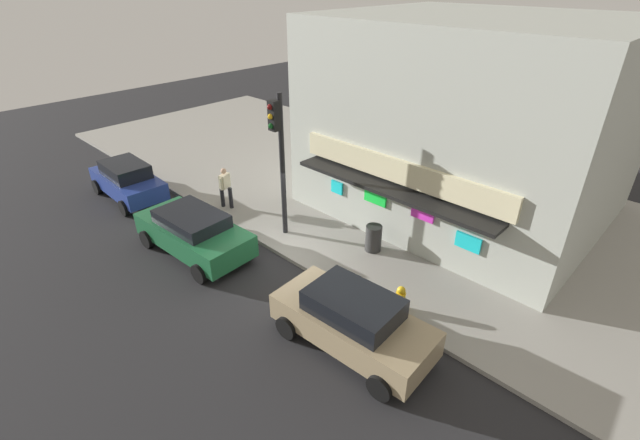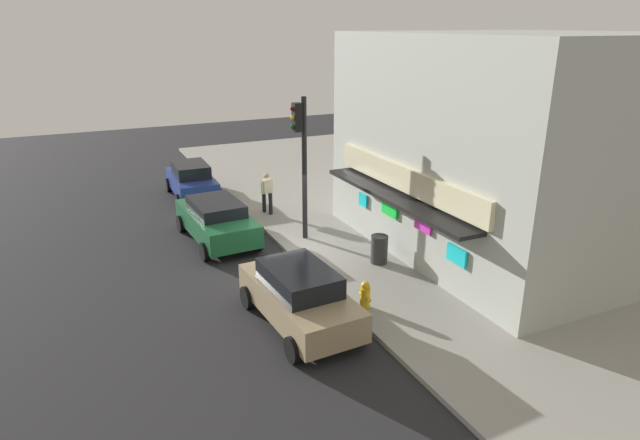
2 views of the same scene
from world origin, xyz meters
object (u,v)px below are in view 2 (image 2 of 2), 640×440
object	(u,v)px
parked_car_blue	(192,180)
parked_car_green	(217,220)
traffic_light	(301,150)
trash_can	(379,249)
parked_car_tan	(299,296)
fire_hydrant	(365,295)
pedestrian	(267,191)

from	to	relation	value
parked_car_blue	parked_car_green	world-z (taller)	parked_car_blue
traffic_light	trash_can	world-z (taller)	traffic_light
parked_car_tan	parked_car_green	distance (m)	6.68
traffic_light	fire_hydrant	xyz separation A→B (m)	(5.44, -0.50, -2.86)
trash_can	parked_car_tan	world-z (taller)	parked_car_tan
fire_hydrant	parked_car_tan	distance (m)	1.90
parked_car_blue	trash_can	bearing A→B (deg)	20.54
trash_can	pedestrian	size ratio (longest dim) A/B	0.55
trash_can	traffic_light	bearing A→B (deg)	-155.25
fire_hydrant	parked_car_tan	world-z (taller)	parked_car_tan
fire_hydrant	parked_car_green	distance (m)	7.21
parked_car_blue	pedestrian	bearing A→B (deg)	29.34
trash_can	pedestrian	xyz separation A→B (m)	(-6.17, -1.58, 0.47)
fire_hydrant	trash_can	xyz separation A→B (m)	(-2.42, 1.89, 0.09)
pedestrian	parked_car_green	distance (m)	3.10
parked_car_blue	parked_car_tan	size ratio (longest dim) A/B	0.93
parked_car_tan	pedestrian	bearing A→B (deg)	165.50
parked_car_tan	parked_car_green	xyz separation A→B (m)	(-6.67, -0.38, -0.02)
trash_can	parked_car_tan	bearing A→B (deg)	-59.20
fire_hydrant	pedestrian	bearing A→B (deg)	177.93
traffic_light	parked_car_blue	size ratio (longest dim) A/B	1.27
fire_hydrant	parked_car_tan	bearing A→B (deg)	-95.48
fire_hydrant	pedestrian	distance (m)	8.61
traffic_light	parked_car_blue	bearing A→B (deg)	-161.35
trash_can	parked_car_green	distance (m)	6.06
traffic_light	parked_car_tan	xyz separation A→B (m)	(5.26, -2.36, -2.54)
traffic_light	parked_car_tan	distance (m)	6.30
parked_car_tan	traffic_light	bearing A→B (deg)	155.81
pedestrian	fire_hydrant	bearing A→B (deg)	-2.07
pedestrian	parked_car_tan	xyz separation A→B (m)	(8.40, -2.17, -0.24)
traffic_light	trash_can	xyz separation A→B (m)	(3.02, 1.39, -2.77)
parked_car_blue	parked_car_tan	distance (m)	12.30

